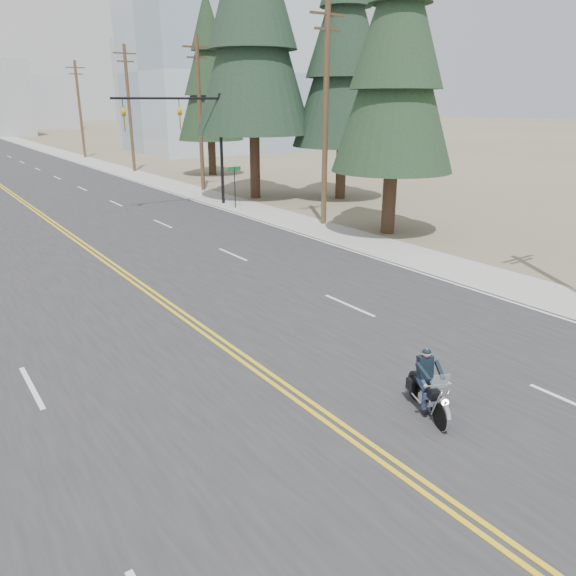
# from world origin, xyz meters

# --- Properties ---
(sidewalk_right) EXTENTS (3.00, 200.00, 0.01)m
(sidewalk_right) POSITION_xyz_m (11.50, 70.00, 0.01)
(sidewalk_right) COLOR #A5A5A0
(sidewalk_right) RESTS_ON ground
(traffic_mast_right) EXTENTS (7.10, 0.26, 7.00)m
(traffic_mast_right) POSITION_xyz_m (8.98, 32.00, 4.94)
(traffic_mast_right) COLOR black
(traffic_mast_right) RESTS_ON ground
(street_sign) EXTENTS (0.90, 0.06, 2.62)m
(street_sign) POSITION_xyz_m (10.80, 30.00, 1.80)
(street_sign) COLOR black
(street_sign) RESTS_ON ground
(utility_pole_b) EXTENTS (2.20, 0.30, 11.50)m
(utility_pole_b) POSITION_xyz_m (12.50, 23.00, 5.98)
(utility_pole_b) COLOR brown
(utility_pole_b) RESTS_ON ground
(utility_pole_c) EXTENTS (2.20, 0.30, 11.00)m
(utility_pole_c) POSITION_xyz_m (12.50, 38.00, 5.73)
(utility_pole_c) COLOR brown
(utility_pole_c) RESTS_ON ground
(utility_pole_d) EXTENTS (2.20, 0.30, 11.50)m
(utility_pole_d) POSITION_xyz_m (12.50, 53.00, 5.98)
(utility_pole_d) COLOR brown
(utility_pole_d) RESTS_ON ground
(utility_pole_e) EXTENTS (2.20, 0.30, 11.00)m
(utility_pole_e) POSITION_xyz_m (12.50, 70.00, 5.73)
(utility_pole_e) COLOR brown
(utility_pole_e) RESTS_ON ground
(glass_building) EXTENTS (24.00, 16.00, 20.00)m
(glass_building) POSITION_xyz_m (32.00, 70.00, 10.00)
(glass_building) COLOR #9EB5CC
(glass_building) RESTS_ON ground
(haze_bldg_c) EXTENTS (16.00, 12.00, 18.00)m
(haze_bldg_c) POSITION_xyz_m (40.00, 110.00, 9.00)
(haze_bldg_c) COLOR #B7BCC6
(haze_bldg_c) RESTS_ON ground
(haze_bldg_e) EXTENTS (14.00, 14.00, 12.00)m
(haze_bldg_e) POSITION_xyz_m (25.00, 150.00, 6.00)
(haze_bldg_e) COLOR #B7BCC6
(haze_bldg_e) RESTS_ON ground
(motorcyclist) EXTENTS (1.44, 2.01, 1.44)m
(motorcyclist) POSITION_xyz_m (1.98, 5.82, 0.72)
(motorcyclist) COLOR black
(motorcyclist) RESTS_ON ground
(conifer_near) EXTENTS (6.02, 6.02, 15.93)m
(conifer_near) POSITION_xyz_m (13.85, 19.31, 9.15)
(conifer_near) COLOR #382619
(conifer_near) RESTS_ON ground
(conifer_mid) EXTENTS (6.75, 6.75, 18.00)m
(conifer_mid) POSITION_xyz_m (18.81, 29.16, 10.33)
(conifer_mid) COLOR #382619
(conifer_mid) RESTS_ON ground
(conifer_tall) EXTENTS (7.89, 7.89, 21.90)m
(conifer_tall) POSITION_xyz_m (14.05, 32.83, 12.58)
(conifer_tall) COLOR #382619
(conifer_tall) RESTS_ON ground
(conifer_far) EXTENTS (5.88, 5.88, 15.74)m
(conifer_far) POSITION_xyz_m (17.57, 46.25, 9.03)
(conifer_far) COLOR #382619
(conifer_far) RESTS_ON ground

